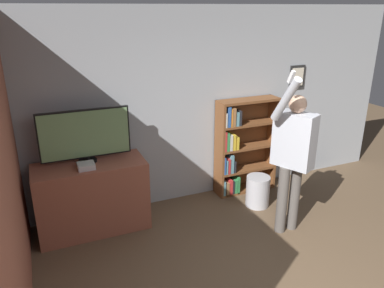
{
  "coord_description": "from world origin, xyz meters",
  "views": [
    {
      "loc": [
        -2.02,
        -1.84,
        2.67
      ],
      "look_at": [
        -0.42,
        1.89,
        1.17
      ],
      "focal_mm": 35.0,
      "sensor_mm": 36.0,
      "label": 1
    }
  ],
  "objects_px": {
    "television": "(85,135)",
    "bookshelf": "(240,148)",
    "game_console": "(86,166)",
    "waste_bin": "(258,191)",
    "person": "(293,151)"
  },
  "relations": [
    {
      "from": "game_console",
      "to": "waste_bin",
      "type": "height_order",
      "value": "game_console"
    },
    {
      "from": "television",
      "to": "person",
      "type": "bearing_deg",
      "value": -25.41
    },
    {
      "from": "waste_bin",
      "to": "bookshelf",
      "type": "bearing_deg",
      "value": 91.99
    },
    {
      "from": "game_console",
      "to": "waste_bin",
      "type": "relative_size",
      "value": 0.44
    },
    {
      "from": "person",
      "to": "waste_bin",
      "type": "relative_size",
      "value": 4.69
    },
    {
      "from": "television",
      "to": "person",
      "type": "relative_size",
      "value": 0.52
    },
    {
      "from": "television",
      "to": "game_console",
      "type": "height_order",
      "value": "television"
    },
    {
      "from": "person",
      "to": "waste_bin",
      "type": "xyz_separation_m",
      "value": [
        0.0,
        0.68,
        -0.85
      ]
    },
    {
      "from": "bookshelf",
      "to": "television",
      "type": "bearing_deg",
      "value": -176.81
    },
    {
      "from": "television",
      "to": "person",
      "type": "distance_m",
      "value": 2.47
    },
    {
      "from": "game_console",
      "to": "person",
      "type": "xyz_separation_m",
      "value": [
        2.27,
        -0.86,
        0.14
      ]
    },
    {
      "from": "television",
      "to": "person",
      "type": "xyz_separation_m",
      "value": [
        2.23,
        -1.06,
        -0.17
      ]
    },
    {
      "from": "waste_bin",
      "to": "person",
      "type": "bearing_deg",
      "value": -90.13
    },
    {
      "from": "person",
      "to": "bookshelf",
      "type": "bearing_deg",
      "value": 155.43
    },
    {
      "from": "television",
      "to": "bookshelf",
      "type": "relative_size",
      "value": 0.75
    }
  ]
}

